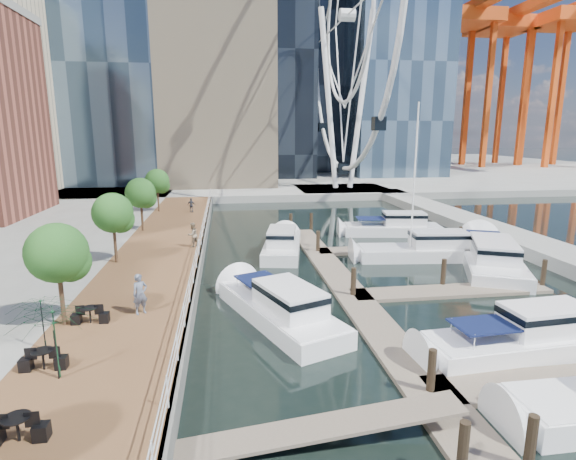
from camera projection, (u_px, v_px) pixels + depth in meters
The scene contains 17 objects.
ground at pixel (336, 373), 17.84m from camera, with size 520.00×520.00×0.00m, color black.
boardwalk at pixel (157, 264), 31.03m from camera, with size 6.00×60.00×1.00m, color brown.
seawall at pixel (201, 262), 31.44m from camera, with size 0.25×60.00×1.00m, color #595954.
land_far at pixel (241, 168), 116.47m from camera, with size 200.00×114.00×1.00m, color gray.
breakwater at pixel (501, 235), 39.82m from camera, with size 4.00×60.00×1.00m, color gray.
pier at pixel (343, 191), 69.98m from camera, with size 14.00×12.00×1.00m, color gray.
railing at pixel (199, 248), 31.21m from camera, with size 0.10×60.00×1.05m, color white, non-canonical shape.
floating_docks at pixel (420, 275), 28.48m from camera, with size 16.00×34.00×2.60m.
ferris_wheel at pixel (347, 16), 64.62m from camera, with size 5.80×45.60×47.80m.
port_cranes at pixel (504, 91), 115.45m from camera, with size 40.00×52.00×38.00m.
street_trees at pixel (113, 213), 28.94m from camera, with size 2.60×42.60×4.60m.
cafe_tables at pixel (32, 390), 14.20m from camera, with size 2.50×13.70×0.74m.
yacht_foreground at pixel (521, 355), 19.31m from camera, with size 2.55×9.52×2.15m, color white, non-canonical shape.
pedestrian_near at pixel (140, 294), 20.97m from camera, with size 0.71×0.46×1.94m, color slate.
pedestrian_mid at pixel (193, 235), 33.47m from camera, with size 0.89×0.69×1.83m, color #83715A.
pedestrian_far at pixel (191, 205), 48.27m from camera, with size 0.89×0.37×1.52m, color #353742.
moored_yachts at pixel (413, 265), 32.42m from camera, with size 23.93×31.11×11.50m.
Camera 1 is at (-4.16, -15.82, 9.32)m, focal length 28.00 mm.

